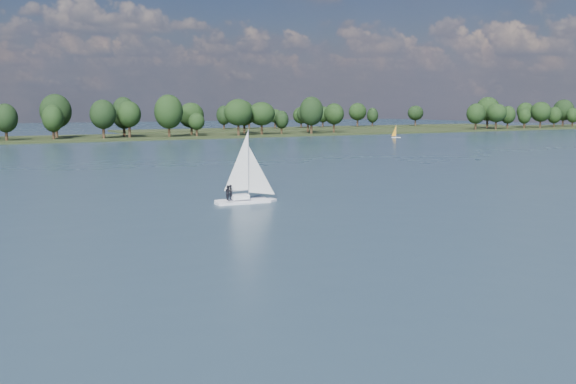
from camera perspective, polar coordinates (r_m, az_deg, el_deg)
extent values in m
plane|color=#233342|center=(120.32, -18.52, 1.81)|extent=(700.00, 700.00, 0.00)
cube|color=black|center=(230.98, -23.99, 4.15)|extent=(660.00, 40.00, 1.50)
cube|color=black|center=(332.67, 3.73, 5.66)|extent=(220.00, 30.00, 1.40)
cube|color=white|center=(75.98, -3.93, -1.00)|extent=(7.05, 2.52, 0.81)
cube|color=white|center=(75.87, -3.94, -0.40)|extent=(2.13, 1.39, 0.51)
cylinder|color=silver|center=(75.43, -3.96, 2.47)|extent=(0.12, 0.12, 8.13)
imported|color=black|center=(75.24, -5.10, -0.01)|extent=(0.53, 0.71, 1.75)
imported|color=black|center=(74.70, -5.33, -0.06)|extent=(0.67, 0.86, 1.75)
cube|color=silver|center=(237.57, 9.58, 4.78)|extent=(3.40, 2.33, 0.51)
cylinder|color=silver|center=(237.47, 9.59, 5.39)|extent=(0.09, 0.09, 4.51)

